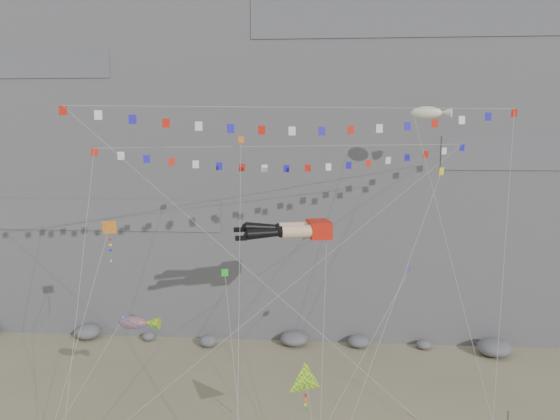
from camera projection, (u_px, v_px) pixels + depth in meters
name	position (u px, v px, depth m)	size (l,w,h in m)	color
cliff	(302.00, 85.00, 62.32)	(80.00, 28.00, 50.00)	slate
talus_boulders	(294.00, 339.00, 51.22)	(60.00, 3.00, 1.20)	slate
legs_kite	(293.00, 230.00, 39.36)	(7.17, 15.58, 19.25)	red
flag_banner_upper	(297.00, 146.00, 40.87)	(26.92, 18.40, 26.46)	red
flag_banner_lower	(307.00, 108.00, 34.29)	(28.07, 9.44, 24.62)	red
harlequin_kite	(109.00, 228.00, 36.06)	(3.42, 6.98, 15.15)	red
fish_windsock	(133.00, 323.00, 34.55)	(6.71, 4.96, 10.38)	#E8430B
delta_kite	(306.00, 382.00, 31.37)	(2.57, 5.47, 7.82)	yellow
blimp_windsock	(426.00, 114.00, 42.50)	(4.80, 15.63, 25.88)	#F2ECC6
small_kite_a	(241.00, 148.00, 38.48)	(2.08, 13.69, 23.42)	orange
small_kite_b	(408.00, 273.00, 36.69)	(8.30, 9.66, 15.98)	purple
small_kite_c	(225.00, 277.00, 36.73)	(3.74, 11.87, 15.72)	green
small_kite_d	(440.00, 177.00, 37.31)	(9.24, 13.99, 23.39)	#FEEE15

